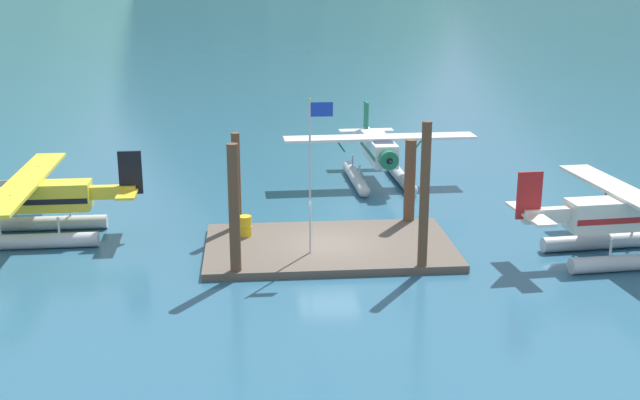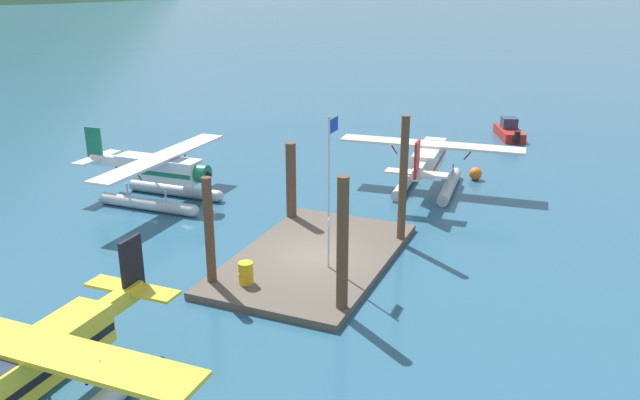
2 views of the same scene
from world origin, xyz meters
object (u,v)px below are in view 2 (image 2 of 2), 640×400
object	(u,v)px
fuel_drum	(246,273)
mooring_buoy	(476,174)
seaplane_white_bow_right	(160,175)
flagpole	(330,175)
boat_red_open_se	(509,131)
seaplane_cream_stbd_aft	(429,163)
seaplane_yellow_port_fwd	(38,372)

from	to	relation	value
fuel_drum	mooring_buoy	distance (m)	19.07
mooring_buoy	seaplane_white_bow_right	bearing A→B (deg)	126.16
flagpole	seaplane_white_bow_right	distance (m)	12.83
fuel_drum	boat_red_open_se	bearing A→B (deg)	-11.16
mooring_buoy	boat_red_open_se	xyz separation A→B (m)	(12.15, -0.37, 0.11)
seaplane_cream_stbd_aft	mooring_buoy	bearing A→B (deg)	-36.91
flagpole	boat_red_open_se	xyz separation A→B (m)	(27.61, -3.60, -3.72)
flagpole	mooring_buoy	world-z (taller)	flagpole
seaplane_yellow_port_fwd	boat_red_open_se	bearing A→B (deg)	-10.38
seaplane_white_bow_right	boat_red_open_se	world-z (taller)	seaplane_white_bow_right
seaplane_cream_stbd_aft	seaplane_white_bow_right	distance (m)	15.03
flagpole	seaplane_cream_stbd_aft	bearing A→B (deg)	-4.69
seaplane_white_bow_right	seaplane_yellow_port_fwd	size ratio (longest dim) A/B	1.00
mooring_buoy	seaplane_yellow_port_fwd	world-z (taller)	seaplane_yellow_port_fwd
seaplane_yellow_port_fwd	boat_red_open_se	xyz separation A→B (m)	(39.44, -7.23, -1.09)
flagpole	fuel_drum	size ratio (longest dim) A/B	7.17
mooring_buoy	seaplane_cream_stbd_aft	distance (m)	3.87
mooring_buoy	seaplane_yellow_port_fwd	size ratio (longest dim) A/B	0.07
boat_red_open_se	mooring_buoy	bearing A→B (deg)	178.27
fuel_drum	seaplane_white_bow_right	size ratio (longest dim) A/B	0.08
flagpole	seaplane_cream_stbd_aft	world-z (taller)	flagpole
seaplane_white_bow_right	fuel_drum	bearing A→B (deg)	-128.06
seaplane_cream_stbd_aft	seaplane_white_bow_right	bearing A→B (deg)	122.07
fuel_drum	boat_red_open_se	world-z (taller)	boat_red_open_se
seaplane_cream_stbd_aft	boat_red_open_se	size ratio (longest dim) A/B	2.25
seaplane_cream_stbd_aft	seaplane_white_bow_right	world-z (taller)	same
seaplane_yellow_port_fwd	boat_red_open_se	size ratio (longest dim) A/B	2.24
mooring_buoy	seaplane_white_bow_right	distance (m)	18.55
mooring_buoy	seaplane_white_bow_right	size ratio (longest dim) A/B	0.07
seaplane_yellow_port_fwd	seaplane_white_bow_right	bearing A→B (deg)	26.28
seaplane_cream_stbd_aft	seaplane_yellow_port_fwd	size ratio (longest dim) A/B	1.01
fuel_drum	seaplane_yellow_port_fwd	bearing A→B (deg)	172.25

